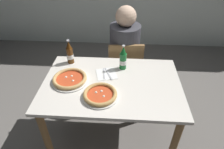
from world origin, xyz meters
The scene contains 9 objects.
ground_plane centered at (0.00, 0.00, 0.00)m, with size 8.00×8.00×0.00m, color slate.
dining_table_main centered at (0.00, 0.00, 0.64)m, with size 1.20×0.80×0.75m.
chair_behind_table centered at (0.11, 0.61, 0.48)m, with size 0.44×0.44×0.85m.
diner_seated centered at (0.10, 0.66, 0.58)m, with size 0.34×0.34×1.21m.
pizza_margherita_near centered at (-0.08, -0.18, 0.77)m, with size 0.29×0.29×0.04m.
pizza_marinara_far centered at (-0.37, 0.00, 0.77)m, with size 0.32×0.32×0.04m.
beer_bottle_left centered at (0.09, 0.22, 0.85)m, with size 0.07×0.07×0.25m.
beer_bottle_center centered at (-0.43, 0.29, 0.85)m, with size 0.07×0.07×0.25m.
napkin_with_cutlery centered at (-0.06, 0.12, 0.75)m, with size 0.22×0.22×0.01m.
Camera 1 is at (0.09, -1.30, 1.81)m, focal length 30.90 mm.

